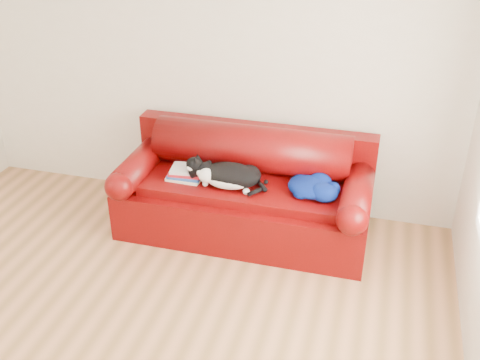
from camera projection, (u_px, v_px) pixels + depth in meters
The scene contains 7 objects.
ground at pixel (117, 339), 3.78m from camera, with size 4.50×4.50×0.00m, color brown.
room_shell at pixel (106, 109), 2.96m from camera, with size 4.52×4.02×2.61m.
sofa_base at pixel (244, 207), 4.82m from camera, with size 2.10×0.90×0.50m.
sofa_back at pixel (252, 163), 4.87m from camera, with size 2.10×1.01×0.88m.
book_stack at pixel (187, 173), 4.70m from camera, with size 0.29×0.23×0.10m.
cat at pixel (230, 176), 4.55m from camera, with size 0.71×0.34×0.25m.
blanket at pixel (313, 186), 4.48m from camera, with size 0.47×0.44×0.14m.
Camera 1 is at (1.54, -2.47, 2.77)m, focal length 42.00 mm.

